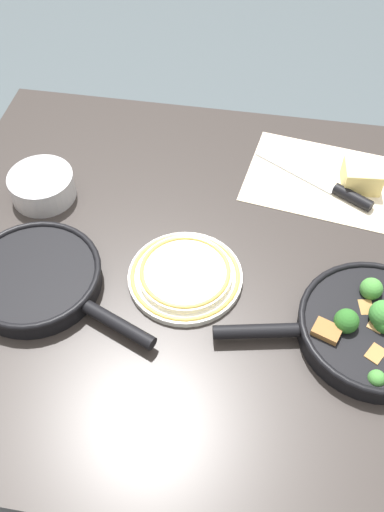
{
  "coord_description": "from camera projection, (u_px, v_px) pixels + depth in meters",
  "views": [
    {
      "loc": [
        -0.11,
        0.66,
        1.58
      ],
      "look_at": [
        0.0,
        0.0,
        0.76
      ],
      "focal_mm": 40.0,
      "sensor_mm": 36.0,
      "label": 1
    }
  ],
  "objects": [
    {
      "name": "grater_knife",
      "position": [
        329.0,
        186.0,
        1.2
      ],
      "size": [
        0.25,
        0.17,
        0.02
      ],
      "rotation": [
        0.0,
        0.0,
        5.74
      ],
      "color": "silver",
      "rests_on": "dining_table_red"
    },
    {
      "name": "dining_table_red",
      "position": [
        192.0,
        289.0,
        1.14
      ],
      "size": [
        1.04,
        0.96,
        0.74
      ],
      "color": "#2D2826",
      "rests_on": "ground_plane"
    },
    {
      "name": "skillet_eggs",
      "position": [
        37.0,
        278.0,
        1.03
      ],
      "size": [
        0.37,
        0.24,
        0.04
      ],
      "rotation": [
        0.0,
        0.0,
        2.74
      ],
      "color": "black",
      "rests_on": "dining_table_red"
    },
    {
      "name": "ground_plane",
      "position": [
        192.0,
        421.0,
        1.65
      ],
      "size": [
        14.0,
        14.0,
        0.0
      ],
      "primitive_type": "plane",
      "color": "#424C51"
    },
    {
      "name": "cheese_block",
      "position": [
        362.0,
        176.0,
        1.19
      ],
      "size": [
        0.08,
        0.08,
        0.05
      ],
      "color": "#EFD67A",
      "rests_on": "dining_table_red"
    },
    {
      "name": "parchment_sheet",
      "position": [
        331.0,
        182.0,
        1.22
      ],
      "size": [
        0.39,
        0.28,
        0.0
      ],
      "color": "beige",
      "rests_on": "dining_table_red"
    },
    {
      "name": "prep_bowl_steel",
      "position": [
        42.0,
        186.0,
        1.17
      ],
      "size": [
        0.13,
        0.13,
        0.05
      ],
      "color": "#B7B7BC",
      "rests_on": "dining_table_red"
    },
    {
      "name": "dinner_plate_stack",
      "position": [
        185.0,
        275.0,
        1.04
      ],
      "size": [
        0.21,
        0.21,
        0.03
      ],
      "color": "silver",
      "rests_on": "dining_table_red"
    },
    {
      "name": "skillet_broccoli",
      "position": [
        371.0,
        327.0,
        0.96
      ],
      "size": [
        0.4,
        0.26,
        0.08
      ],
      "rotation": [
        0.0,
        0.0,
        0.2
      ],
      "color": "black",
      "rests_on": "dining_table_red"
    }
  ]
}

